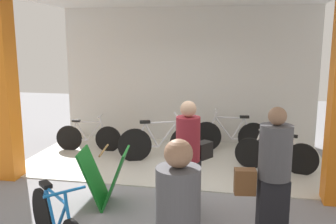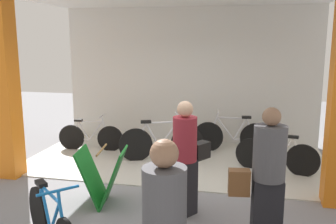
{
  "view_description": "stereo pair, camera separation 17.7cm",
  "coord_description": "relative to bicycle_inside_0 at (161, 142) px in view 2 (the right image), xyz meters",
  "views": [
    {
      "loc": [
        1.25,
        -5.7,
        2.43
      ],
      "look_at": [
        0.0,
        0.76,
        1.15
      ],
      "focal_mm": 39.93,
      "sensor_mm": 36.0,
      "label": 1
    },
    {
      "loc": [
        1.42,
        -5.67,
        2.43
      ],
      "look_at": [
        0.0,
        0.76,
        1.15
      ],
      "focal_mm": 39.93,
      "sensor_mm": 36.0,
      "label": 2
    }
  ],
  "objects": [
    {
      "name": "pedestrian_3",
      "position": [
        0.88,
        -2.23,
        0.46
      ],
      "size": [
        0.55,
        0.65,
        1.62
      ],
      "color": "black",
      "rests_on": "ground"
    },
    {
      "name": "bicycle_inside_0",
      "position": [
        0.0,
        0.0,
        0.0
      ],
      "size": [
        1.65,
        0.65,
        0.96
      ],
      "color": "black",
      "rests_on": "ground"
    },
    {
      "name": "bicycle_inside_2",
      "position": [
        -1.69,
        0.32,
        -0.06
      ],
      "size": [
        1.45,
        0.4,
        0.8
      ],
      "color": "black",
      "rests_on": "ground"
    },
    {
      "name": "pedestrian_2",
      "position": [
        1.93,
        -3.06,
        0.51
      ],
      "size": [
        0.64,
        0.41,
        1.72
      ],
      "color": "black",
      "rests_on": "ground"
    },
    {
      "name": "shop_facade",
      "position": [
        0.29,
        0.09,
        1.82
      ],
      "size": [
        6.15,
        3.34,
        4.13
      ],
      "color": "beige",
      "rests_on": "ground"
    },
    {
      "name": "bicycle_inside_1",
      "position": [
        2.24,
        -0.25,
        -0.05
      ],
      "size": [
        1.49,
        0.46,
        0.84
      ],
      "color": "black",
      "rests_on": "ground"
    },
    {
      "name": "bicycle_inside_3",
      "position": [
        1.37,
        0.89,
        -0.01
      ],
      "size": [
        1.67,
        0.46,
        0.92
      ],
      "color": "black",
      "rests_on": "ground"
    },
    {
      "name": "sandwich_board_sign",
      "position": [
        -0.37,
        -2.19,
        0.05
      ],
      "size": [
        0.76,
        0.68,
        0.87
      ],
      "color": "#197226",
      "rests_on": "ground"
    },
    {
      "name": "ground_plane",
      "position": [
        0.29,
        -1.44,
        -0.38
      ],
      "size": [
        19.9,
        19.9,
        0.0
      ],
      "primitive_type": "plane",
      "color": "gray",
      "rests_on": "ground"
    }
  ]
}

